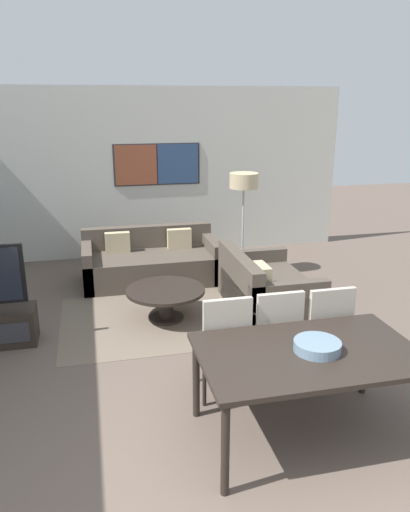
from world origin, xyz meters
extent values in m
cube|color=silver|center=(0.00, 6.08, 1.40)|extent=(7.06, 0.06, 2.80)
cube|color=#2D2D33|center=(0.30, 6.05, 1.55)|extent=(1.45, 0.01, 0.69)
cube|color=brown|center=(-0.05, 6.04, 1.55)|extent=(0.68, 0.02, 0.65)
cube|color=navy|center=(0.66, 6.04, 1.55)|extent=(0.68, 0.02, 0.65)
cube|color=#706051|center=(-0.01, 3.28, 0.00)|extent=(2.53, 1.84, 0.01)
cube|color=#51473D|center=(-0.01, 4.66, 0.21)|extent=(1.96, 0.95, 0.42)
cube|color=#51473D|center=(-0.01, 5.06, 0.38)|extent=(1.96, 0.16, 0.75)
cube|color=#51473D|center=(-0.92, 4.66, 0.30)|extent=(0.14, 0.95, 0.60)
cube|color=#51473D|center=(0.90, 4.66, 0.30)|extent=(0.14, 0.95, 0.60)
cube|color=#C6B289|center=(-0.47, 4.88, 0.57)|extent=(0.36, 0.12, 0.30)
cube|color=#C6B289|center=(0.45, 4.88, 0.57)|extent=(0.36, 0.12, 0.30)
cube|color=#51473D|center=(1.32, 3.29, 0.21)|extent=(0.95, 1.46, 0.42)
cube|color=#51473D|center=(0.92, 3.29, 0.38)|extent=(0.16, 1.46, 0.75)
cube|color=#51473D|center=(1.32, 2.63, 0.30)|extent=(0.95, 0.14, 0.60)
cube|color=#51473D|center=(1.32, 3.96, 0.30)|extent=(0.95, 0.14, 0.60)
cube|color=#C6B289|center=(1.10, 2.97, 0.57)|extent=(0.12, 0.36, 0.30)
cylinder|color=black|center=(-0.01, 3.28, 0.01)|extent=(0.43, 0.43, 0.03)
cylinder|color=black|center=(-0.01, 3.28, 0.18)|extent=(0.17, 0.17, 0.35)
cylinder|color=black|center=(-0.01, 3.28, 0.37)|extent=(0.95, 0.95, 0.04)
cube|color=black|center=(0.72, 0.82, 0.73)|extent=(1.68, 1.03, 0.04)
cylinder|color=black|center=(-0.06, 0.36, 0.36)|extent=(0.06, 0.06, 0.71)
cylinder|color=black|center=(-0.06, 1.28, 0.36)|extent=(0.06, 0.06, 0.71)
cylinder|color=black|center=(1.50, 1.28, 0.36)|extent=(0.06, 0.06, 0.71)
cube|color=#B2A899|center=(0.23, 1.60, 0.42)|extent=(0.46, 0.46, 0.06)
cube|color=#B2A899|center=(0.23, 1.40, 0.72)|extent=(0.42, 0.05, 0.54)
cylinder|color=black|center=(0.03, 1.40, 0.20)|extent=(0.04, 0.04, 0.39)
cylinder|color=black|center=(0.43, 1.40, 0.20)|extent=(0.04, 0.04, 0.39)
cylinder|color=black|center=(0.03, 1.80, 0.20)|extent=(0.04, 0.04, 0.39)
cylinder|color=black|center=(0.43, 1.80, 0.20)|extent=(0.04, 0.04, 0.39)
cube|color=#B2A899|center=(0.72, 1.63, 0.42)|extent=(0.46, 0.46, 0.06)
cube|color=#B2A899|center=(0.72, 1.42, 0.72)|extent=(0.42, 0.05, 0.54)
cylinder|color=black|center=(0.52, 1.43, 0.20)|extent=(0.04, 0.04, 0.39)
cylinder|color=black|center=(0.92, 1.43, 0.20)|extent=(0.04, 0.04, 0.39)
cylinder|color=black|center=(0.52, 1.83, 0.20)|extent=(0.04, 0.04, 0.39)
cylinder|color=black|center=(0.92, 1.83, 0.20)|extent=(0.04, 0.04, 0.39)
cube|color=#B2A899|center=(1.20, 1.61, 0.42)|extent=(0.46, 0.46, 0.06)
cube|color=#B2A899|center=(1.20, 1.41, 0.72)|extent=(0.42, 0.05, 0.54)
cylinder|color=black|center=(1.00, 1.41, 0.20)|extent=(0.04, 0.04, 0.39)
cylinder|color=black|center=(1.40, 1.41, 0.20)|extent=(0.04, 0.04, 0.39)
cylinder|color=black|center=(1.00, 1.81, 0.20)|extent=(0.04, 0.04, 0.39)
cylinder|color=black|center=(1.40, 1.81, 0.20)|extent=(0.04, 0.04, 0.39)
cylinder|color=slate|center=(0.77, 0.81, 0.79)|extent=(0.36, 0.36, 0.08)
torus|color=slate|center=(0.77, 0.81, 0.83)|extent=(0.36, 0.36, 0.02)
cylinder|color=#2D2D33|center=(1.37, 4.61, 0.01)|extent=(0.28, 0.28, 0.02)
cylinder|color=#B7B7BC|center=(1.37, 4.61, 0.69)|extent=(0.03, 0.03, 1.32)
cylinder|color=#C6B289|center=(1.37, 4.61, 1.46)|extent=(0.42, 0.42, 0.22)
camera|label=1|loc=(-0.82, -2.30, 2.57)|focal=35.00mm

